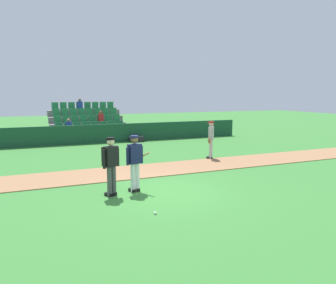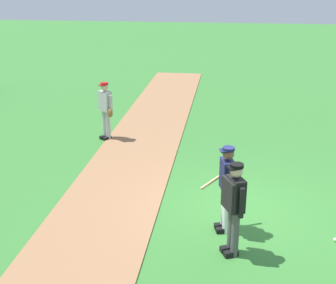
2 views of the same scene
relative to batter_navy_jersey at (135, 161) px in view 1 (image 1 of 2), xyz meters
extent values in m
plane|color=#387A33|center=(0.76, -0.34, -0.97)|extent=(80.00, 80.00, 0.00)
cube|color=#9E704C|center=(0.76, 2.54, -0.95)|extent=(28.00, 2.26, 0.03)
cube|color=#19472D|center=(0.76, 10.79, -0.39)|extent=(20.00, 0.16, 1.15)
cube|color=slate|center=(0.76, 13.09, -0.82)|extent=(5.00, 3.80, 0.30)
cube|color=slate|center=(0.76, 11.82, -0.47)|extent=(4.90, 0.85, 0.40)
cube|color=#237542|center=(-1.17, 11.72, -0.22)|extent=(0.44, 0.40, 0.08)
cube|color=#237542|center=(-1.17, 11.94, 0.03)|extent=(0.44, 0.08, 0.50)
cube|color=#237542|center=(-0.62, 11.72, -0.22)|extent=(0.44, 0.40, 0.08)
cube|color=#237542|center=(-0.62, 11.94, 0.03)|extent=(0.44, 0.08, 0.50)
cube|color=#263F99|center=(-0.62, 11.77, 0.08)|extent=(0.32, 0.22, 0.52)
sphere|color=#9E7051|center=(-0.62, 11.77, 0.43)|extent=(0.20, 0.20, 0.20)
cube|color=#237542|center=(-0.07, 11.72, -0.22)|extent=(0.44, 0.40, 0.08)
cube|color=#237542|center=(-0.07, 11.94, 0.03)|extent=(0.44, 0.08, 0.50)
cube|color=#237542|center=(0.48, 11.72, -0.22)|extent=(0.44, 0.40, 0.08)
cube|color=#237542|center=(0.48, 11.94, 0.03)|extent=(0.44, 0.08, 0.50)
cube|color=#237542|center=(1.03, 11.72, -0.22)|extent=(0.44, 0.40, 0.08)
cube|color=#237542|center=(1.03, 11.94, 0.03)|extent=(0.44, 0.08, 0.50)
cube|color=#237542|center=(1.58, 11.72, -0.22)|extent=(0.44, 0.40, 0.08)
cube|color=#237542|center=(1.58, 11.94, 0.03)|extent=(0.44, 0.08, 0.50)
cube|color=#237542|center=(2.13, 11.72, -0.22)|extent=(0.44, 0.40, 0.08)
cube|color=#237542|center=(2.13, 11.94, 0.03)|extent=(0.44, 0.08, 0.50)
cube|color=#237542|center=(2.68, 11.72, -0.22)|extent=(0.44, 0.40, 0.08)
cube|color=#237542|center=(2.68, 11.94, 0.03)|extent=(0.44, 0.08, 0.50)
cube|color=slate|center=(0.76, 12.67, -0.07)|extent=(4.90, 0.85, 0.40)
cube|color=#237542|center=(-1.17, 12.57, 0.18)|extent=(0.44, 0.40, 0.08)
cube|color=#237542|center=(-1.17, 12.79, 0.43)|extent=(0.44, 0.08, 0.50)
cube|color=#237542|center=(-0.62, 12.57, 0.18)|extent=(0.44, 0.40, 0.08)
cube|color=#237542|center=(-0.62, 12.79, 0.43)|extent=(0.44, 0.08, 0.50)
cube|color=#237542|center=(-0.07, 12.57, 0.18)|extent=(0.44, 0.40, 0.08)
cube|color=#237542|center=(-0.07, 12.79, 0.43)|extent=(0.44, 0.08, 0.50)
cube|color=#237542|center=(0.48, 12.57, 0.18)|extent=(0.44, 0.40, 0.08)
cube|color=#237542|center=(0.48, 12.79, 0.43)|extent=(0.44, 0.08, 0.50)
cube|color=#237542|center=(1.03, 12.57, 0.18)|extent=(0.44, 0.40, 0.08)
cube|color=#237542|center=(1.03, 12.79, 0.43)|extent=(0.44, 0.08, 0.50)
cube|color=#237542|center=(1.58, 12.57, 0.18)|extent=(0.44, 0.40, 0.08)
cube|color=#237542|center=(1.58, 12.79, 0.43)|extent=(0.44, 0.08, 0.50)
cube|color=red|center=(1.58, 12.62, 0.48)|extent=(0.32, 0.22, 0.52)
sphere|color=brown|center=(1.58, 12.62, 0.83)|extent=(0.20, 0.20, 0.20)
cube|color=#237542|center=(2.13, 12.57, 0.18)|extent=(0.44, 0.40, 0.08)
cube|color=#237542|center=(2.13, 12.79, 0.43)|extent=(0.44, 0.08, 0.50)
cube|color=#237542|center=(2.68, 12.57, 0.18)|extent=(0.44, 0.40, 0.08)
cube|color=#237542|center=(2.68, 12.79, 0.43)|extent=(0.44, 0.08, 0.50)
cube|color=slate|center=(0.76, 13.52, 0.33)|extent=(4.90, 0.85, 0.40)
cube|color=#237542|center=(-1.17, 13.42, 0.58)|extent=(0.44, 0.40, 0.08)
cube|color=#237542|center=(-1.17, 13.64, 0.83)|extent=(0.44, 0.08, 0.50)
cube|color=#237542|center=(-0.62, 13.42, 0.58)|extent=(0.44, 0.40, 0.08)
cube|color=#237542|center=(-0.62, 13.64, 0.83)|extent=(0.44, 0.08, 0.50)
cube|color=#237542|center=(-0.07, 13.42, 0.58)|extent=(0.44, 0.40, 0.08)
cube|color=#237542|center=(-0.07, 13.64, 0.83)|extent=(0.44, 0.08, 0.50)
cube|color=#237542|center=(0.48, 13.42, 0.58)|extent=(0.44, 0.40, 0.08)
cube|color=#237542|center=(0.48, 13.64, 0.83)|extent=(0.44, 0.08, 0.50)
cube|color=#237542|center=(1.03, 13.42, 0.58)|extent=(0.44, 0.40, 0.08)
cube|color=#237542|center=(1.03, 13.64, 0.83)|extent=(0.44, 0.08, 0.50)
cube|color=#237542|center=(1.58, 13.42, 0.58)|extent=(0.44, 0.40, 0.08)
cube|color=#237542|center=(1.58, 13.64, 0.83)|extent=(0.44, 0.08, 0.50)
cube|color=#237542|center=(2.13, 13.42, 0.58)|extent=(0.44, 0.40, 0.08)
cube|color=#237542|center=(2.13, 13.64, 0.83)|extent=(0.44, 0.08, 0.50)
cube|color=#237542|center=(2.68, 13.42, 0.58)|extent=(0.44, 0.40, 0.08)
cube|color=#237542|center=(2.68, 13.64, 0.83)|extent=(0.44, 0.08, 0.50)
cube|color=slate|center=(0.76, 14.37, 0.73)|extent=(4.90, 0.85, 0.40)
cube|color=#237542|center=(-1.17, 14.27, 0.98)|extent=(0.44, 0.40, 0.08)
cube|color=#237542|center=(-1.17, 14.49, 1.23)|extent=(0.44, 0.08, 0.50)
cube|color=#237542|center=(-0.62, 14.27, 0.98)|extent=(0.44, 0.40, 0.08)
cube|color=#237542|center=(-0.62, 14.49, 1.23)|extent=(0.44, 0.08, 0.50)
cube|color=#237542|center=(-0.07, 14.27, 0.98)|extent=(0.44, 0.40, 0.08)
cube|color=#237542|center=(-0.07, 14.49, 1.23)|extent=(0.44, 0.08, 0.50)
cube|color=#237542|center=(0.48, 14.27, 0.98)|extent=(0.44, 0.40, 0.08)
cube|color=#237542|center=(0.48, 14.49, 1.23)|extent=(0.44, 0.08, 0.50)
cube|color=#263F99|center=(0.48, 14.32, 1.28)|extent=(0.32, 0.22, 0.52)
sphere|color=brown|center=(0.48, 14.32, 1.63)|extent=(0.20, 0.20, 0.20)
cube|color=#237542|center=(1.03, 14.27, 0.98)|extent=(0.44, 0.40, 0.08)
cube|color=#237542|center=(1.03, 14.49, 1.23)|extent=(0.44, 0.08, 0.50)
cube|color=#237542|center=(1.58, 14.27, 0.98)|extent=(0.44, 0.40, 0.08)
cube|color=#237542|center=(1.58, 14.49, 1.23)|extent=(0.44, 0.08, 0.50)
cube|color=#237542|center=(2.13, 14.27, 0.98)|extent=(0.44, 0.40, 0.08)
cube|color=#237542|center=(2.13, 14.49, 1.23)|extent=(0.44, 0.08, 0.50)
cube|color=#237542|center=(2.68, 14.27, 0.98)|extent=(0.44, 0.40, 0.08)
cube|color=#237542|center=(2.68, 14.49, 1.23)|extent=(0.44, 0.08, 0.50)
cylinder|color=white|center=(-0.08, -0.03, -0.52)|extent=(0.14, 0.14, 0.90)
cylinder|color=white|center=(0.07, 0.01, -0.52)|extent=(0.14, 0.14, 0.90)
cube|color=black|center=(-0.10, 0.03, -0.92)|extent=(0.18, 0.28, 0.10)
cube|color=black|center=(0.06, 0.07, -0.92)|extent=(0.18, 0.28, 0.10)
cube|color=#191E47|center=(0.00, -0.01, 0.23)|extent=(0.44, 0.31, 0.60)
cylinder|color=#191E47|center=(-0.25, -0.07, 0.18)|extent=(0.09, 0.09, 0.55)
cylinder|color=#191E47|center=(0.24, 0.06, 0.18)|extent=(0.09, 0.09, 0.55)
sphere|color=brown|center=(0.00, -0.01, 0.66)|extent=(0.22, 0.22, 0.22)
cylinder|color=#191E4C|center=(0.00, -0.01, 0.76)|extent=(0.23, 0.23, 0.06)
cube|color=#191E4C|center=(-0.03, 0.09, 0.73)|extent=(0.20, 0.16, 0.02)
cylinder|color=tan|center=(0.21, 0.15, 0.08)|extent=(0.47, 0.71, 0.41)
cylinder|color=#4C4C4C|center=(-0.85, -0.19, -0.52)|extent=(0.14, 0.14, 0.90)
cylinder|color=#4C4C4C|center=(-0.70, -0.12, -0.52)|extent=(0.14, 0.14, 0.90)
cube|color=black|center=(-0.87, -0.13, -0.92)|extent=(0.22, 0.29, 0.10)
cube|color=black|center=(-0.73, -0.07, -0.92)|extent=(0.22, 0.29, 0.10)
cube|color=black|center=(-0.77, -0.15, 0.23)|extent=(0.46, 0.37, 0.60)
cylinder|color=black|center=(-1.00, -0.26, 0.18)|extent=(0.09, 0.09, 0.55)
cylinder|color=black|center=(-0.55, -0.05, 0.18)|extent=(0.09, 0.09, 0.55)
sphere|color=beige|center=(-0.77, -0.15, 0.66)|extent=(0.22, 0.22, 0.22)
cylinder|color=black|center=(-0.77, -0.15, 0.76)|extent=(0.23, 0.23, 0.06)
cube|color=black|center=(-0.82, -0.06, 0.73)|extent=(0.21, 0.18, 0.02)
cube|color=black|center=(-0.83, -0.04, 0.23)|extent=(0.43, 0.26, 0.56)
cylinder|color=#B2B2B2|center=(4.79, 3.61, -0.52)|extent=(0.14, 0.14, 0.90)
cylinder|color=#B2B2B2|center=(4.89, 3.74, -0.52)|extent=(0.14, 0.14, 0.90)
cube|color=black|center=(4.75, 3.65, -0.92)|extent=(0.28, 0.25, 0.10)
cube|color=black|center=(4.84, 3.77, -0.92)|extent=(0.28, 0.25, 0.10)
cube|color=#B2B2B2|center=(4.84, 3.67, 0.23)|extent=(0.41, 0.45, 0.60)
cylinder|color=#B2B2B2|center=(4.69, 3.47, 0.18)|extent=(0.09, 0.09, 0.55)
cylinder|color=#B2B2B2|center=(4.99, 3.88, 0.18)|extent=(0.09, 0.09, 0.55)
sphere|color=beige|center=(4.84, 3.67, 0.66)|extent=(0.22, 0.22, 0.22)
cylinder|color=#B21919|center=(4.84, 3.67, 0.76)|extent=(0.23, 0.23, 0.06)
cube|color=#B21919|center=(4.76, 3.73, 0.73)|extent=(0.20, 0.22, 0.02)
ellipsoid|color=brown|center=(4.64, 3.49, -0.07)|extent=(0.21, 0.23, 0.28)
sphere|color=white|center=(-0.13, -2.09, -0.93)|extent=(0.07, 0.07, 0.07)
cube|color=#232328|center=(3.33, 10.34, -0.79)|extent=(0.90, 0.36, 0.36)
camera|label=1|loc=(-2.98, -9.61, 2.04)|focal=35.54mm
camera|label=2|loc=(-7.86, 0.06, 3.79)|focal=48.30mm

